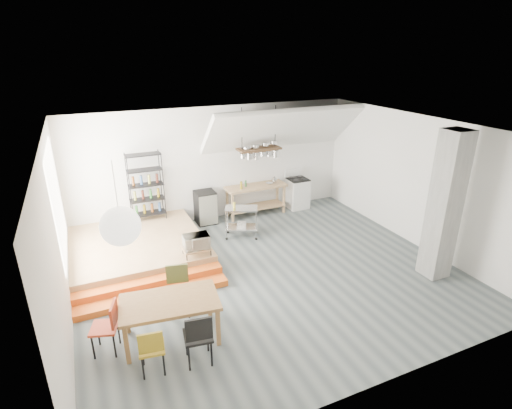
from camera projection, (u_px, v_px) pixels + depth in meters
name	position (u px, v px, depth m)	size (l,w,h in m)	color
floor	(269.00, 273.00, 8.85)	(8.00, 8.00, 0.00)	#4A5455
wall_back	(215.00, 164.00, 11.23)	(8.00, 0.04, 3.20)	silver
wall_left	(57.00, 242.00, 6.74)	(0.04, 7.00, 3.20)	silver
wall_right	(416.00, 181.00, 9.78)	(0.04, 7.00, 3.20)	silver
ceiling	(270.00, 129.00, 7.67)	(8.00, 7.00, 0.02)	white
slope_ceiling	(283.00, 129.00, 11.06)	(4.40, 1.80, 0.15)	white
window_pane	(57.00, 201.00, 7.95)	(0.02, 2.50, 2.20)	white
platform	(138.00, 248.00, 9.53)	(3.00, 3.00, 0.40)	#9E774F
step_lower	(154.00, 296.00, 7.92)	(3.00, 0.35, 0.13)	#D85A19
step_upper	(151.00, 284.00, 8.19)	(3.00, 0.35, 0.27)	#D85A19
concrete_column	(445.00, 206.00, 8.24)	(0.50, 0.50, 3.20)	slate
kitchen_counter	(256.00, 195.00, 11.71)	(1.80, 0.60, 0.91)	#9E774F
stove	(297.00, 193.00, 12.30)	(0.60, 0.60, 1.18)	white
pot_rack	(260.00, 151.00, 11.03)	(1.20, 0.50, 1.43)	#3B2417
wire_shelving	(146.00, 186.00, 10.32)	(0.88, 0.38, 1.80)	black
microwave_shelf	(197.00, 249.00, 8.75)	(0.60, 0.40, 0.16)	#9E774F
paper_lantern	(121.00, 226.00, 5.90)	(0.60, 0.60, 0.60)	white
dining_table	(170.00, 305.00, 6.62)	(1.71, 1.10, 0.77)	brown
chair_mustard	(152.00, 347.00, 5.95)	(0.43, 0.43, 0.83)	#A3841B
chair_black	(198.00, 335.00, 6.10)	(0.49, 0.49, 0.95)	black
chair_olive	(178.00, 286.00, 7.37)	(0.51, 0.51, 0.93)	brown
chair_red	(108.00, 323.00, 6.39)	(0.52, 0.52, 0.91)	red
rolling_cart	(241.00, 218.00, 10.35)	(0.94, 0.75, 0.82)	silver
mini_fridge	(206.00, 207.00, 11.23)	(0.55, 0.55, 0.93)	black
microwave	(196.00, 242.00, 8.69)	(0.55, 0.37, 0.31)	beige
bowl	(269.00, 183.00, 11.71)	(0.20, 0.20, 0.05)	silver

